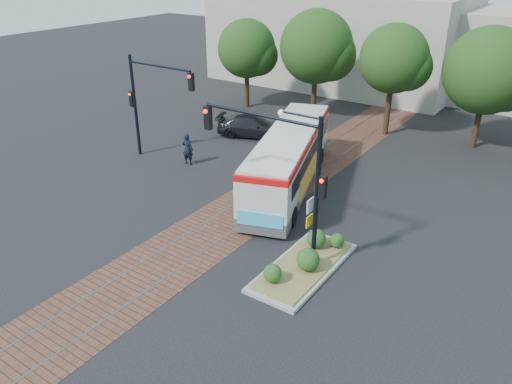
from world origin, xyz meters
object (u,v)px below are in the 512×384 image
officer (188,149)px  city_bus (289,157)px  traffic_island (305,261)px  signal_pole_main (288,165)px  signal_pole_left (147,95)px  parked_car (253,126)px

officer → city_bus: bearing=176.3°
officer → traffic_island: bearing=143.5°
signal_pole_main → signal_pole_left: 13.14m
signal_pole_main → signal_pole_left: size_ratio=1.00×
city_bus → officer: city_bus is taller
signal_pole_left → parked_car: (2.70, 6.58, -3.18)m
signal_pole_left → officer: 3.80m
signal_pole_left → officer: bearing=11.5°
signal_pole_left → parked_car: 7.79m
traffic_island → signal_pole_left: bearing=159.6°
officer → signal_pole_left: bearing=1.3°
traffic_island → signal_pole_main: (-0.96, 0.09, 3.83)m
traffic_island → officer: officer is taller
parked_car → signal_pole_main: bearing=-161.8°
signal_pole_left → city_bus: bearing=7.8°
signal_pole_left → signal_pole_main: bearing=-21.4°
city_bus → parked_car: (-6.04, 5.38, -0.97)m
traffic_island → parked_car: (-10.48, 11.47, 0.36)m
city_bus → parked_car: 8.14m
parked_car → officer: bearing=155.1°
city_bus → officer: 6.45m
parked_car → traffic_island: bearing=-159.3°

